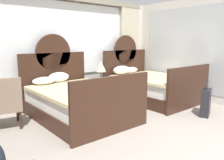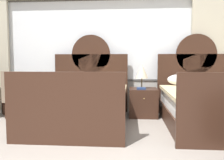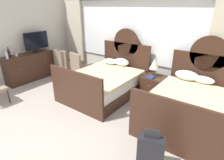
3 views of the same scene
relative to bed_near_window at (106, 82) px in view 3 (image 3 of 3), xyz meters
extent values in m
plane|color=#9E9389|center=(0.13, -2.47, -0.37)|extent=(24.00, 24.00, 0.00)
cube|color=beige|center=(0.13, 1.27, 0.98)|extent=(6.20, 0.07, 2.70)
cube|color=#5B5954|center=(0.13, 1.23, 1.26)|extent=(4.57, 0.02, 1.88)
cube|color=white|center=(0.13, 1.22, 1.26)|extent=(4.49, 0.02, 1.80)
cube|color=#C1B79E|center=(-2.32, 1.13, 0.93)|extent=(0.70, 0.08, 2.60)
cube|color=#C1B79E|center=(2.59, 1.13, 0.93)|extent=(0.70, 0.08, 2.60)
cube|color=beige|center=(-3.00, -0.92, 0.98)|extent=(0.07, 4.30, 2.70)
cube|color=#382116|center=(0.00, -0.05, -0.22)|extent=(1.58, 2.11, 0.30)
cube|color=white|center=(0.00, -0.05, 0.07)|extent=(1.52, 2.01, 0.28)
cube|color=beige|center=(0.00, -0.13, 0.24)|extent=(1.62, 1.91, 0.06)
cube|color=#382116|center=(0.00, 1.04, 0.28)|extent=(1.66, 0.06, 1.31)
cylinder|color=#382116|center=(0.00, 1.04, 0.94)|extent=(0.87, 0.06, 0.87)
cube|color=#382116|center=(0.00, -1.14, 0.14)|extent=(1.66, 0.06, 1.01)
ellipsoid|color=white|center=(-0.38, 0.75, 0.35)|extent=(0.51, 0.33, 0.16)
ellipsoid|color=white|center=(0.00, 0.81, 0.39)|extent=(0.50, 0.28, 0.23)
cube|color=#382116|center=(2.33, -0.05, -0.22)|extent=(1.58, 2.11, 0.30)
cube|color=white|center=(2.33, -0.05, 0.07)|extent=(1.52, 2.01, 0.28)
cube|color=beige|center=(2.33, -0.13, 0.24)|extent=(1.62, 1.91, 0.06)
cube|color=#382116|center=(2.33, 1.04, 0.28)|extent=(1.66, 0.06, 1.31)
cylinder|color=#382116|center=(2.33, 1.04, 0.94)|extent=(0.87, 0.06, 0.87)
cube|color=#382116|center=(2.33, -1.14, 0.14)|extent=(1.66, 0.06, 1.01)
ellipsoid|color=white|center=(1.96, 0.80, 0.39)|extent=(0.57, 0.33, 0.24)
ellipsoid|color=white|center=(2.35, 0.82, 0.36)|extent=(0.50, 0.25, 0.17)
cube|color=#382116|center=(1.16, 0.67, -0.08)|extent=(0.58, 0.58, 0.58)
sphere|color=tan|center=(1.16, 0.37, 0.05)|extent=(0.02, 0.02, 0.02)
cylinder|color=brown|center=(1.13, 0.69, 0.22)|extent=(0.14, 0.14, 0.02)
cylinder|color=brown|center=(1.13, 0.69, 0.33)|extent=(0.03, 0.03, 0.20)
cone|color=beige|center=(1.13, 0.69, 0.58)|extent=(0.27, 0.27, 0.30)
cube|color=navy|center=(1.12, 0.56, 0.23)|extent=(0.18, 0.26, 0.03)
cube|color=#382116|center=(-2.73, -0.65, 0.08)|extent=(0.47, 1.61, 0.91)
sphere|color=tan|center=(-2.48, -0.21, 0.17)|extent=(0.03, 0.03, 0.03)
sphere|color=tan|center=(-2.48, -0.65, 0.17)|extent=(0.03, 0.03, 0.03)
sphere|color=tan|center=(-2.48, -1.09, 0.17)|extent=(0.03, 0.03, 0.03)
cube|color=black|center=(-2.71, -0.28, 0.56)|extent=(0.20, 0.28, 0.04)
cylinder|color=black|center=(-2.71, -0.28, 0.60)|extent=(0.04, 0.04, 0.05)
cube|color=black|center=(-2.71, -0.28, 0.91)|extent=(0.04, 0.85, 0.57)
cube|color=black|center=(-2.69, -0.28, 0.91)|extent=(0.01, 0.81, 0.53)
cylinder|color=silver|center=(-2.62, -1.35, 0.64)|extent=(0.07, 0.07, 0.20)
cylinder|color=silver|center=(-2.62, -1.35, 0.77)|extent=(0.03, 0.03, 0.08)
cylinder|color=black|center=(-2.62, -1.35, 0.80)|extent=(0.03, 0.03, 0.01)
cylinder|color=black|center=(-2.72, -1.24, 0.65)|extent=(0.08, 0.08, 0.22)
cylinder|color=black|center=(-2.72, -1.24, 0.81)|extent=(0.03, 0.03, 0.09)
cylinder|color=black|center=(-2.72, -1.24, 0.84)|extent=(0.04, 0.04, 0.01)
cylinder|color=white|center=(-2.68, -1.05, 0.58)|extent=(0.08, 0.08, 0.08)
torus|color=white|center=(-2.64, -1.05, 0.59)|extent=(0.05, 0.01, 0.05)
cube|color=#84705B|center=(-1.31, 0.39, 0.01)|extent=(0.66, 0.66, 0.10)
cube|color=#84705B|center=(-1.36, 0.16, 0.32)|extent=(0.57, 0.19, 0.52)
cube|color=#84705B|center=(-1.07, 0.34, 0.14)|extent=(0.16, 0.51, 0.16)
cube|color=#84705B|center=(-1.56, 0.44, 0.14)|extent=(0.16, 0.51, 0.16)
cylinder|color=#382116|center=(-1.04, 0.58, -0.21)|extent=(0.04, 0.04, 0.33)
cylinder|color=#382116|center=(-1.50, 0.67, -0.21)|extent=(0.04, 0.04, 0.33)
cylinder|color=#382116|center=(-1.13, 0.12, -0.21)|extent=(0.04, 0.04, 0.33)
cylinder|color=#382116|center=(-1.59, 0.21, -0.21)|extent=(0.04, 0.04, 0.33)
cube|color=#84705B|center=(-2.11, 0.39, 0.01)|extent=(0.60, 0.60, 0.10)
cube|color=#84705B|center=(-2.10, 0.15, 0.32)|extent=(0.57, 0.12, 0.52)
cube|color=#84705B|center=(-1.86, 0.41, 0.14)|extent=(0.09, 0.51, 0.16)
cube|color=#84705B|center=(-2.36, 0.38, 0.14)|extent=(0.09, 0.51, 0.16)
cylinder|color=#382116|center=(-1.90, 0.64, -0.21)|extent=(0.04, 0.04, 0.33)
cylinder|color=#382116|center=(-2.36, 0.61, -0.21)|extent=(0.04, 0.04, 0.33)
cylinder|color=#382116|center=(-1.86, 0.18, -0.21)|extent=(0.04, 0.04, 0.33)
cylinder|color=#382116|center=(-2.33, 0.15, -0.21)|extent=(0.04, 0.04, 0.33)
cube|color=#84705B|center=(-2.11, 0.39, 0.01)|extent=(0.71, 0.71, 0.10)
cube|color=#84705B|center=(-2.19, 0.16, 0.32)|extent=(0.56, 0.25, 0.52)
cube|color=#84705B|center=(-1.87, 0.31, 0.14)|extent=(0.22, 0.50, 0.16)
cube|color=#84705B|center=(-2.35, 0.47, 0.14)|extent=(0.22, 0.50, 0.16)
cylinder|color=#382116|center=(-1.82, 0.54, -0.21)|extent=(0.04, 0.04, 0.33)
cylinder|color=#382116|center=(-2.26, 0.69, -0.21)|extent=(0.04, 0.04, 0.33)
cylinder|color=#382116|center=(-1.96, 0.10, -0.21)|extent=(0.04, 0.04, 0.33)
cylinder|color=#382116|center=(-2.40, 0.25, -0.21)|extent=(0.04, 0.04, 0.33)
cylinder|color=#382116|center=(-1.68, -1.94, -0.18)|extent=(0.04, 0.04, 0.38)
cube|color=black|center=(2.17, -1.65, -0.08)|extent=(0.44, 0.31, 0.58)
cube|color=#232326|center=(2.17, -1.65, 0.28)|extent=(0.21, 0.10, 0.14)
camera|label=1|loc=(-2.39, -3.98, 1.22)|focal=36.56mm
camera|label=2|loc=(0.90, -4.23, 0.79)|focal=37.63mm
camera|label=3|loc=(2.98, -3.74, 2.02)|focal=29.33mm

